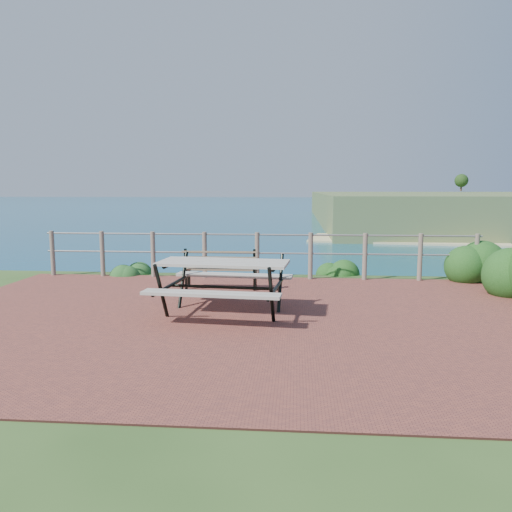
% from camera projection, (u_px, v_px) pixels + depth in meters
% --- Properties ---
extents(ground, '(10.00, 7.00, 0.12)m').
position_uv_depth(ground, '(240.00, 319.00, 7.55)').
color(ground, brown).
rests_on(ground, ground).
extents(ocean, '(1200.00, 1200.00, 0.00)m').
position_uv_depth(ocean, '(295.00, 193.00, 205.07)').
color(ocean, '#14667B').
rests_on(ocean, ground).
extents(safety_railing, '(9.40, 0.10, 1.00)m').
position_uv_depth(safety_railing, '(257.00, 253.00, 10.78)').
color(safety_railing, '#6B5B4C').
rests_on(safety_railing, ground).
extents(picnic_table, '(2.03, 1.70, 0.83)m').
position_uv_depth(picnic_table, '(224.00, 282.00, 7.67)').
color(picnic_table, gray).
rests_on(picnic_table, ground).
extents(park_bench, '(1.43, 0.37, 0.80)m').
position_uv_depth(park_bench, '(221.00, 263.00, 9.64)').
color(park_bench, brown).
rests_on(park_bench, ground).
extents(shrub_right_edge, '(1.02, 1.02, 1.46)m').
position_uv_depth(shrub_right_edge, '(471.00, 279.00, 10.81)').
color(shrub_right_edge, '#173D13').
rests_on(shrub_right_edge, ground).
extents(shrub_lip_west, '(0.70, 0.70, 0.41)m').
position_uv_depth(shrub_lip_west, '(132.00, 274.00, 11.45)').
color(shrub_lip_west, '#1F5222').
rests_on(shrub_lip_west, ground).
extents(shrub_lip_east, '(0.75, 0.75, 0.48)m').
position_uv_depth(shrub_lip_east, '(338.00, 274.00, 11.42)').
color(shrub_lip_east, '#173D13').
rests_on(shrub_lip_east, ground).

